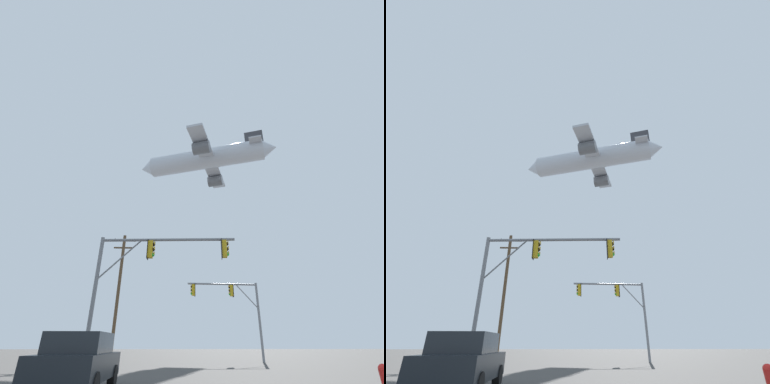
% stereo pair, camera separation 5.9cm
% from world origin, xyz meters
% --- Properties ---
extents(signal_pole_near, '(7.23, 0.77, 6.37)m').
position_xyz_m(signal_pole_near, '(-2.56, 7.74, 4.85)').
color(signal_pole_near, slate).
rests_on(signal_pole_near, ground).
extents(signal_pole_far, '(6.10, 0.63, 5.98)m').
position_xyz_m(signal_pole_far, '(3.76, 18.14, 4.52)').
color(signal_pole_far, slate).
rests_on(signal_pole_far, ground).
extents(utility_pole, '(2.20, 0.28, 10.47)m').
position_xyz_m(utility_pole, '(-6.19, 19.11, 5.54)').
color(utility_pole, brown).
rests_on(utility_pole, ground).
extents(airplane, '(26.71, 20.63, 7.41)m').
position_xyz_m(airplane, '(3.80, 37.56, 32.89)').
color(airplane, '#B7BCC6').
extents(parked_car, '(1.92, 4.12, 1.60)m').
position_xyz_m(parked_car, '(-3.89, 3.36, 0.83)').
color(parked_car, black).
rests_on(parked_car, ground).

